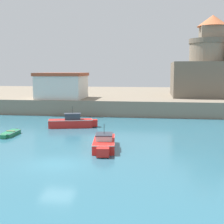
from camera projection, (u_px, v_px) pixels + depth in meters
ground_plane at (57, 164)px, 23.17m from camera, size 200.00×200.00×0.00m
quay_seawall at (121, 98)px, 65.86m from camera, size 120.00×40.00×2.37m
dinghy_green_0 at (10, 133)px, 33.20m from camera, size 1.11×3.55×0.52m
motorboat_red_1 at (104, 143)px, 27.52m from camera, size 2.47×5.85×2.28m
motorboat_red_4 at (72, 122)px, 37.95m from camera, size 6.02×2.77×2.61m
fortress at (207, 76)px, 54.70m from camera, size 12.03×12.03×9.93m
harbor_shed_near_wharf at (62, 85)px, 50.78m from camera, size 7.52×7.27×4.14m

